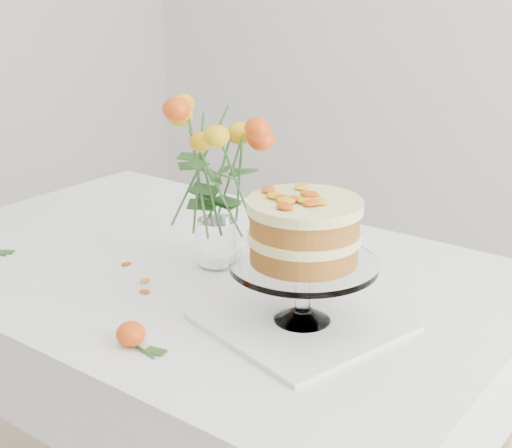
{
  "coord_description": "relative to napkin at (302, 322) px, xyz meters",
  "views": [
    {
      "loc": [
        1.0,
        -1.11,
        1.38
      ],
      "look_at": [
        0.2,
        -0.04,
        0.91
      ],
      "focal_mm": 50.0,
      "sensor_mm": 36.0,
      "label": 1
    }
  ],
  "objects": [
    {
      "name": "table",
      "position": [
        -0.36,
        0.1,
        -0.09
      ],
      "size": [
        1.43,
        0.93,
        0.76
      ],
      "color": "tan",
      "rests_on": "ground"
    },
    {
      "name": "napkin",
      "position": [
        0.0,
        0.0,
        0.0
      ],
      "size": [
        0.39,
        0.39,
        0.01
      ],
      "primitive_type": "cube",
      "rotation": [
        0.0,
        0.0,
        -0.25
      ],
      "color": "white",
      "rests_on": "table"
    },
    {
      "name": "cake_stand",
      "position": [
        -0.0,
        0.0,
        0.17
      ],
      "size": [
        0.27,
        0.27,
        0.25
      ],
      "rotation": [
        0.0,
        0.0,
        -0.04
      ],
      "color": "white",
      "rests_on": "napkin"
    },
    {
      "name": "rose_vase",
      "position": [
        -0.31,
        0.12,
        0.25
      ],
      "size": [
        0.29,
        0.29,
        0.44
      ],
      "rotation": [
        0.0,
        0.0,
        0.01
      ],
      "color": "white",
      "rests_on": "table"
    },
    {
      "name": "loose_rose_far",
      "position": [
        -0.2,
        -0.25,
        0.02
      ],
      "size": [
        0.09,
        0.05,
        0.04
      ],
      "rotation": [
        0.0,
        0.0,
        -0.17
      ],
      "color": "red",
      "rests_on": "table"
    },
    {
      "name": "stray_petal_a",
      "position": [
        -0.48,
        0.0,
        -0.0
      ],
      "size": [
        0.03,
        0.02,
        0.0
      ],
      "primitive_type": "ellipsoid",
      "color": "#F09F0F",
      "rests_on": "table"
    },
    {
      "name": "stray_petal_b",
      "position": [
        -0.38,
        -0.04,
        -0.0
      ],
      "size": [
        0.03,
        0.02,
        0.0
      ],
      "primitive_type": "ellipsoid",
      "color": "#F09F0F",
      "rests_on": "table"
    },
    {
      "name": "stray_petal_c",
      "position": [
        -0.34,
        -0.08,
        -0.0
      ],
      "size": [
        0.03,
        0.02,
        0.0
      ],
      "primitive_type": "ellipsoid",
      "color": "#F09F0F",
      "rests_on": "table"
    }
  ]
}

